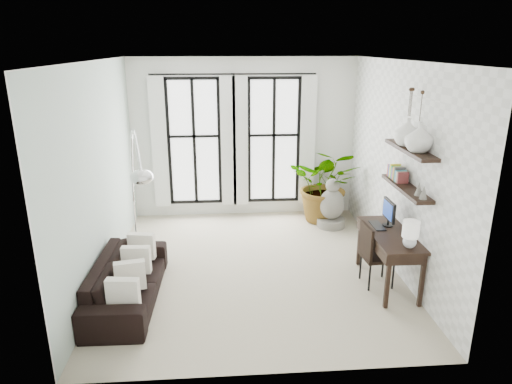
{
  "coord_description": "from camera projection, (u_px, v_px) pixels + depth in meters",
  "views": [
    {
      "loc": [
        -0.45,
        -6.58,
        3.41
      ],
      "look_at": [
        0.08,
        0.3,
        1.18
      ],
      "focal_mm": 32.0,
      "sensor_mm": 36.0,
      "label": 1
    }
  ],
  "objects": [
    {
      "name": "arc_lamp",
      "position": [
        135.0,
        164.0,
        6.52
      ],
      "size": [
        0.73,
        1.64,
        2.3
      ],
      "color": "silver",
      "rests_on": "floor"
    },
    {
      "name": "ceiling",
      "position": [
        252.0,
        61.0,
        6.34
      ],
      "size": [
        5.0,
        5.0,
        0.0
      ],
      "primitive_type": "plane",
      "color": "white",
      "rests_on": "wall_back"
    },
    {
      "name": "desk_chair",
      "position": [
        373.0,
        251.0,
        6.66
      ],
      "size": [
        0.48,
        0.48,
        0.95
      ],
      "rotation": [
        0.0,
        0.0,
        0.07
      ],
      "color": "black",
      "rests_on": "floor"
    },
    {
      "name": "sofa",
      "position": [
        127.0,
        280.0,
        6.31
      ],
      "size": [
        0.87,
        2.12,
        0.61
      ],
      "primitive_type": "imported",
      "rotation": [
        0.0,
        0.0,
        1.55
      ],
      "color": "black",
      "rests_on": "floor"
    },
    {
      "name": "desk",
      "position": [
        391.0,
        238.0,
        6.55
      ],
      "size": [
        0.59,
        1.4,
        1.21
      ],
      "color": "black",
      "rests_on": "floor"
    },
    {
      "name": "wall_shelves",
      "position": [
        407.0,
        172.0,
        6.34
      ],
      "size": [
        0.25,
        1.3,
        0.6
      ],
      "color": "black",
      "rests_on": "wall_right"
    },
    {
      "name": "buddha",
      "position": [
        332.0,
        207.0,
        8.86
      ],
      "size": [
        0.54,
        0.54,
        0.98
      ],
      "color": "gray",
      "rests_on": "floor"
    },
    {
      "name": "wall_back",
      "position": [
        244.0,
        139.0,
        9.21
      ],
      "size": [
        4.5,
        0.0,
        4.5
      ],
      "primitive_type": "plane",
      "rotation": [
        1.57,
        0.0,
        0.0
      ],
      "color": "white",
      "rests_on": "floor"
    },
    {
      "name": "vase_b",
      "position": [
        407.0,
        132.0,
        6.28
      ],
      "size": [
        0.37,
        0.37,
        0.38
      ],
      "primitive_type": "imported",
      "color": "white",
      "rests_on": "shelf_upper"
    },
    {
      "name": "plant",
      "position": [
        326.0,
        185.0,
        9.07
      ],
      "size": [
        1.73,
        1.63,
        1.52
      ],
      "primitive_type": "imported",
      "rotation": [
        0.0,
        0.0,
        -0.41
      ],
      "color": "#2D7228",
      "rests_on": "floor"
    },
    {
      "name": "throw_pillows",
      "position": [
        133.0,
        267.0,
        6.25
      ],
      "size": [
        0.4,
        1.52,
        0.4
      ],
      "color": "white",
      "rests_on": "sofa"
    },
    {
      "name": "vase_a",
      "position": [
        420.0,
        137.0,
        5.9
      ],
      "size": [
        0.37,
        0.37,
        0.38
      ],
      "primitive_type": "imported",
      "color": "white",
      "rests_on": "shelf_upper"
    },
    {
      "name": "wall_right",
      "position": [
        398.0,
        169.0,
        7.0
      ],
      "size": [
        0.0,
        5.0,
        5.0
      ],
      "primitive_type": "plane",
      "rotation": [
        1.57,
        0.0,
        -1.57
      ],
      "color": "white",
      "rests_on": "floor"
    },
    {
      "name": "floor",
      "position": [
        253.0,
        267.0,
        7.33
      ],
      "size": [
        5.0,
        5.0,
        0.0
      ],
      "primitive_type": "plane",
      "color": "#BCB195",
      "rests_on": "ground"
    },
    {
      "name": "wall_left",
      "position": [
        99.0,
        175.0,
        6.67
      ],
      "size": [
        0.0,
        5.0,
        5.0
      ],
      "primitive_type": "plane",
      "rotation": [
        1.57,
        0.0,
        1.57
      ],
      "color": "#B3C8BB",
      "rests_on": "floor"
    },
    {
      "name": "windows",
      "position": [
        234.0,
        142.0,
        9.14
      ],
      "size": [
        3.26,
        0.13,
        2.65
      ],
      "color": "white",
      "rests_on": "wall_back"
    }
  ]
}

